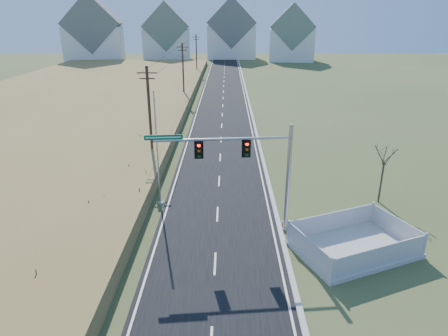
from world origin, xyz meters
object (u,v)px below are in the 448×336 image
at_px(flagpole, 158,161).
at_px(bare_tree, 385,154).
at_px(open_sign, 285,225).
at_px(fence_enclosure, 353,246).
at_px(traffic_signal_mast, 259,169).

relative_size(flagpole, bare_tree, 1.81).
height_order(open_sign, bare_tree, bare_tree).
height_order(flagpole, bare_tree, flagpole).
xyz_separation_m(fence_enclosure, open_sign, (-3.75, 2.53, 0.01)).
relative_size(fence_enclosure, bare_tree, 1.70).
bearing_deg(fence_enclosure, traffic_signal_mast, 135.10).
distance_m(fence_enclosure, open_sign, 4.52).
bearing_deg(bare_tree, fence_enclosure, -120.05).
bearing_deg(fence_enclosure, open_sign, 123.02).
height_order(fence_enclosure, open_sign, fence_enclosure).
relative_size(open_sign, flagpole, 0.07).
xyz_separation_m(traffic_signal_mast, bare_tree, (9.51, 4.48, -0.62)).
distance_m(traffic_signal_mast, flagpole, 8.05).
distance_m(traffic_signal_mast, bare_tree, 10.53).
bearing_deg(traffic_signal_mast, fence_enclosure, -27.36).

